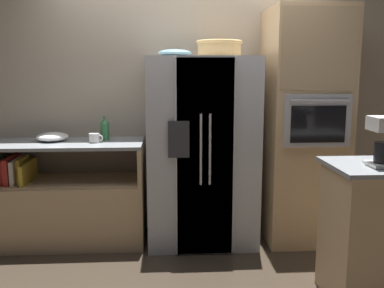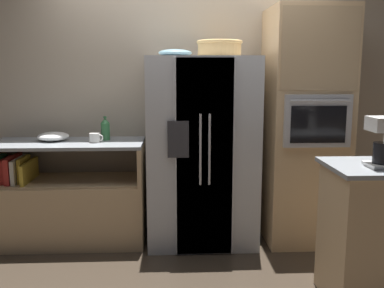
{
  "view_description": "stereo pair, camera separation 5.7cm",
  "coord_description": "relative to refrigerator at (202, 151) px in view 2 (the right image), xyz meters",
  "views": [
    {
      "loc": [
        -0.14,
        -3.8,
        1.59
      ],
      "look_at": [
        0.09,
        -0.04,
        0.94
      ],
      "focal_mm": 40.0,
      "sensor_mm": 36.0,
      "label": 1
    },
    {
      "loc": [
        -0.09,
        -3.81,
        1.59
      ],
      "look_at": [
        0.09,
        -0.04,
        0.94
      ],
      "focal_mm": 40.0,
      "sensor_mm": 36.0,
      "label": 2
    }
  ],
  "objects": [
    {
      "name": "mixing_bowl",
      "position": [
        -1.38,
        0.12,
        0.13
      ],
      "size": [
        0.29,
        0.29,
        0.08
      ],
      "color": "white",
      "rests_on": "counter_left"
    },
    {
      "name": "island_counter",
      "position": [
        1.14,
        -1.15,
        -0.37
      ],
      "size": [
        0.74,
        0.58,
        0.98
      ],
      "color": "tan",
      "rests_on": "ground_plane"
    },
    {
      "name": "bottle_tall",
      "position": [
        -0.9,
        0.14,
        0.2
      ],
      "size": [
        0.08,
        0.08,
        0.22
      ],
      "color": "#33723F",
      "rests_on": "counter_left"
    },
    {
      "name": "wall_back",
      "position": [
        -0.19,
        0.39,
        0.54
      ],
      "size": [
        12.0,
        0.06,
        2.8
      ],
      "color": "tan",
      "rests_on": "ground_plane"
    },
    {
      "name": "wall_oven",
      "position": [
        0.95,
        0.01,
        0.22
      ],
      "size": [
        0.7,
        0.74,
        2.15
      ],
      "color": "tan",
      "rests_on": "ground_plane"
    },
    {
      "name": "ground_plane",
      "position": [
        -0.19,
        -0.05,
        -0.86
      ],
      "size": [
        20.0,
        20.0,
        0.0
      ],
      "primitive_type": "plane",
      "color": "#382D23"
    },
    {
      "name": "counter_left",
      "position": [
        -1.25,
        0.05,
        -0.51
      ],
      "size": [
        1.39,
        0.62,
        0.95
      ],
      "color": "tan",
      "rests_on": "ground_plane"
    },
    {
      "name": "mug",
      "position": [
        -0.97,
        0.01,
        0.13
      ],
      "size": [
        0.13,
        0.09,
        0.08
      ],
      "color": "silver",
      "rests_on": "counter_left"
    },
    {
      "name": "fruit_bowl",
      "position": [
        -0.24,
        0.07,
        0.89
      ],
      "size": [
        0.3,
        0.3,
        0.07
      ],
      "color": "#668C99",
      "rests_on": "refrigerator"
    },
    {
      "name": "wicker_basket",
      "position": [
        0.16,
        0.04,
        0.94
      ],
      "size": [
        0.41,
        0.41,
        0.14
      ],
      "color": "tan",
      "rests_on": "refrigerator"
    },
    {
      "name": "refrigerator",
      "position": [
        0.0,
        0.0,
        0.0
      ],
      "size": [
        0.99,
        0.74,
        1.72
      ],
      "color": "silver",
      "rests_on": "ground_plane"
    }
  ]
}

